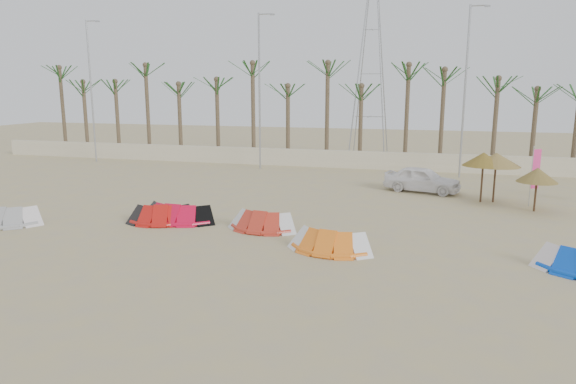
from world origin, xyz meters
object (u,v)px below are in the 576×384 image
(kite_red_left, at_px, (179,211))
(kite_red_mid, at_px, (165,213))
(car, at_px, (422,179))
(parasol_right, at_px, (496,160))
(kite_red_right, at_px, (263,219))
(parasol_left, at_px, (484,159))
(parasol_mid, at_px, (537,175))
(kite_orange, at_px, (331,239))
(kite_grey, at_px, (7,214))

(kite_red_left, bearing_deg, kite_red_mid, -137.16)
(kite_red_left, relative_size, car, 0.83)
(kite_red_mid, height_order, parasol_right, parasol_right)
(kite_red_right, relative_size, parasol_left, 1.16)
(kite_red_right, xyz_separation_m, parasol_right, (9.95, 8.16, 1.82))
(kite_red_right, distance_m, car, 11.78)
(kite_red_mid, distance_m, parasol_mid, 17.54)
(kite_red_right, height_order, parasol_right, parasol_right)
(kite_orange, xyz_separation_m, parasol_right, (6.68, 10.22, 1.82))
(kite_red_left, distance_m, parasol_mid, 16.94)
(kite_grey, bearing_deg, parasol_mid, 20.86)
(parasol_left, bearing_deg, kite_orange, -121.02)
(kite_red_mid, relative_size, car, 0.76)
(kite_orange, bearing_deg, kite_red_mid, 165.80)
(kite_red_left, height_order, kite_orange, same)
(kite_grey, height_order, kite_orange, same)
(parasol_mid, bearing_deg, kite_orange, -134.37)
(kite_grey, height_order, car, car)
(parasol_mid, relative_size, car, 0.50)
(kite_red_mid, xyz_separation_m, parasol_mid, (16.21, 6.56, 1.36))
(kite_red_right, height_order, parasol_left, parasol_left)
(car, bearing_deg, parasol_right, -101.31)
(kite_red_mid, bearing_deg, parasol_left, 30.14)
(kite_grey, bearing_deg, parasol_left, 26.46)
(kite_red_right, distance_m, kite_orange, 3.87)
(kite_red_left, xyz_separation_m, kite_red_right, (4.10, -0.37, -0.00))
(parasol_right, relative_size, car, 0.61)
(kite_red_mid, relative_size, kite_red_right, 1.08)
(kite_orange, bearing_deg, kite_red_right, 147.91)
(kite_red_mid, xyz_separation_m, kite_orange, (7.85, -1.99, 0.00))
(kite_grey, xyz_separation_m, parasol_right, (21.09, 10.35, 1.81))
(kite_red_mid, xyz_separation_m, parasol_left, (13.89, 8.06, 1.84))
(kite_grey, height_order, kite_red_left, same)
(kite_orange, bearing_deg, kite_grey, -179.48)
(parasol_left, bearing_deg, kite_red_left, -150.39)
(kite_red_mid, relative_size, kite_orange, 1.01)
(parasol_right, distance_m, car, 4.33)
(kite_red_left, distance_m, kite_red_mid, 0.64)
(kite_orange, bearing_deg, parasol_left, 58.98)
(kite_orange, relative_size, parasol_right, 1.25)
(car, bearing_deg, parasol_mid, -108.16)
(parasol_left, xyz_separation_m, parasol_right, (0.63, 0.17, -0.02))
(kite_red_mid, distance_m, parasol_left, 16.17)
(parasol_left, xyz_separation_m, car, (-3.02, 1.96, -1.52))
(kite_red_mid, distance_m, car, 14.79)
(parasol_mid, distance_m, parasol_right, 2.42)
(kite_grey, relative_size, kite_red_mid, 1.10)
(kite_red_right, xyz_separation_m, parasol_left, (9.32, 8.00, 1.84))
(parasol_right, bearing_deg, kite_red_right, -140.64)
(parasol_mid, distance_m, car, 6.44)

